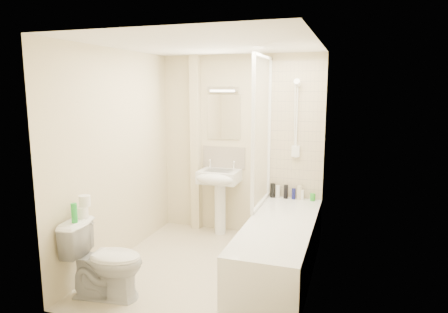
% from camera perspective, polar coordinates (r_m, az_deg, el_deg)
% --- Properties ---
extents(floor, '(2.50, 2.50, 0.00)m').
position_cam_1_polar(floor, '(4.57, -2.25, -15.75)').
color(floor, beige).
rests_on(floor, ground).
extents(wall_back, '(2.20, 0.02, 2.40)m').
position_cam_1_polar(wall_back, '(5.37, 2.33, 1.54)').
color(wall_back, beige).
rests_on(wall_back, ground).
extents(wall_left, '(0.02, 2.50, 2.40)m').
position_cam_1_polar(wall_left, '(4.69, -15.04, 0.01)').
color(wall_left, beige).
rests_on(wall_left, ground).
extents(wall_right, '(0.02, 2.50, 2.40)m').
position_cam_1_polar(wall_right, '(3.95, 12.75, -1.69)').
color(wall_right, beige).
rests_on(wall_right, ground).
extents(ceiling, '(2.20, 2.50, 0.02)m').
position_cam_1_polar(ceiling, '(4.15, -2.48, 15.73)').
color(ceiling, white).
rests_on(ceiling, wall_back).
extents(tile_back, '(0.70, 0.01, 1.75)m').
position_cam_1_polar(tile_back, '(5.17, 10.34, 3.59)').
color(tile_back, beige).
rests_on(tile_back, wall_back).
extents(tile_right, '(0.01, 2.10, 1.75)m').
position_cam_1_polar(tile_right, '(4.11, 12.98, 1.92)').
color(tile_right, beige).
rests_on(tile_right, wall_right).
extents(pipe_boxing, '(0.12, 0.12, 2.40)m').
position_cam_1_polar(pipe_boxing, '(5.51, -4.05, 1.74)').
color(pipe_boxing, beige).
rests_on(pipe_boxing, ground).
extents(splashback, '(0.60, 0.02, 0.30)m').
position_cam_1_polar(splashback, '(5.45, -0.03, -0.13)').
color(splashback, beige).
rests_on(splashback, wall_back).
extents(mirror, '(0.46, 0.01, 0.60)m').
position_cam_1_polar(mirror, '(5.38, -0.04, 5.64)').
color(mirror, white).
rests_on(mirror, wall_back).
extents(strip_light, '(0.42, 0.07, 0.07)m').
position_cam_1_polar(strip_light, '(5.35, -0.12, 9.58)').
color(strip_light, silver).
rests_on(strip_light, wall_back).
extents(bathtub, '(0.70, 2.10, 0.55)m').
position_cam_1_polar(bathtub, '(4.45, 7.97, -12.50)').
color(bathtub, white).
rests_on(bathtub, ground).
extents(shower_screen, '(0.04, 0.92, 1.80)m').
position_cam_1_polar(shower_screen, '(4.80, 5.47, 3.53)').
color(shower_screen, white).
rests_on(shower_screen, bathtub).
extents(shower_fixture, '(0.10, 0.16, 0.99)m').
position_cam_1_polar(shower_fixture, '(5.12, 10.29, 4.88)').
color(shower_fixture, white).
rests_on(shower_fixture, wall_back).
extents(pedestal_sink, '(0.52, 0.48, 1.01)m').
position_cam_1_polar(pedestal_sink, '(5.31, -0.80, -3.95)').
color(pedestal_sink, white).
rests_on(pedestal_sink, ground).
extents(bottle_black_a, '(0.07, 0.07, 0.18)m').
position_cam_1_polar(bottle_black_a, '(5.28, 6.97, -4.83)').
color(bottle_black_a, black).
rests_on(bottle_black_a, bathtub).
extents(bottle_white_a, '(0.06, 0.06, 0.16)m').
position_cam_1_polar(bottle_white_a, '(5.27, 7.70, -5.00)').
color(bottle_white_a, white).
rests_on(bottle_white_a, bathtub).
extents(bottle_black_b, '(0.06, 0.06, 0.18)m').
position_cam_1_polar(bottle_black_b, '(5.26, 8.82, -5.00)').
color(bottle_black_b, black).
rests_on(bottle_black_b, bathtub).
extents(bottle_blue, '(0.05, 0.05, 0.14)m').
position_cam_1_polar(bottle_blue, '(5.25, 9.92, -5.26)').
color(bottle_blue, navy).
rests_on(bottle_blue, bathtub).
extents(bottle_cream, '(0.07, 0.07, 0.18)m').
position_cam_1_polar(bottle_cream, '(5.23, 10.72, -5.11)').
color(bottle_cream, beige).
rests_on(bottle_cream, bathtub).
extents(bottle_white_b, '(0.05, 0.05, 0.13)m').
position_cam_1_polar(bottle_white_b, '(5.23, 11.09, -5.40)').
color(bottle_white_b, white).
rests_on(bottle_white_b, bathtub).
extents(bottle_green, '(0.06, 0.06, 0.09)m').
position_cam_1_polar(bottle_green, '(5.22, 12.55, -5.70)').
color(bottle_green, green).
rests_on(bottle_green, bathtub).
extents(toilet, '(0.59, 0.83, 0.74)m').
position_cam_1_polar(toilet, '(4.04, -16.63, -13.95)').
color(toilet, white).
rests_on(toilet, ground).
extents(toilet_roll_lower, '(0.12, 0.12, 0.11)m').
position_cam_1_polar(toilet_roll_lower, '(4.09, -19.62, -7.50)').
color(toilet_roll_lower, white).
rests_on(toilet_roll_lower, toilet).
extents(toilet_roll_upper, '(0.11, 0.11, 0.10)m').
position_cam_1_polar(toilet_roll_upper, '(4.07, -19.28, -6.00)').
color(toilet_roll_upper, white).
rests_on(toilet_roll_upper, toilet_roll_lower).
extents(green_bottle, '(0.05, 0.05, 0.18)m').
position_cam_1_polar(green_bottle, '(3.95, -20.61, -7.57)').
color(green_bottle, green).
rests_on(green_bottle, toilet).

